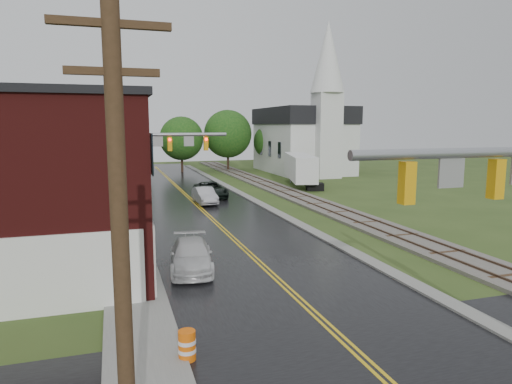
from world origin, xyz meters
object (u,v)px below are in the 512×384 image
traffic_signal_far (160,151)px  utility_pole_c (112,146)px  tree_left_c (34,151)px  tree_left_e (92,144)px  utility_pole_b (113,161)px  pickup_white (191,256)px  sedan_silver (205,196)px  semi_trailer (300,167)px  utility_pole_a (121,262)px  suv_dark (211,190)px  church (305,132)px  construction_barrel (187,346)px

traffic_signal_far → utility_pole_c: (-3.33, 17.00, -0.25)m
utility_pole_c → tree_left_c: 8.16m
utility_pole_c → tree_left_e: 2.79m
utility_pole_b → pickup_white: size_ratio=1.87×
sedan_silver → pickup_white: 18.64m
traffic_signal_far → semi_trailer: traffic_signal_far is taller
utility_pole_a → tree_left_c: utility_pole_a is taller
suv_dark → pickup_white: 22.04m
sedan_silver → semi_trailer: bearing=32.1°
utility_pole_b → semi_trailer: bearing=42.3°
church → suv_dark: church is taller
traffic_signal_far → utility_pole_a: utility_pole_a is taller
traffic_signal_far → pickup_white: (0.02, -13.30, -4.28)m
utility_pole_a → utility_pole_b: same height
tree_left_e → suv_dark: bearing=-44.9°
tree_left_c → construction_barrel: size_ratio=8.34×
sedan_silver → pickup_white: (-4.25, -18.15, -0.03)m
traffic_signal_far → utility_pole_a: (-3.33, -27.00, -0.25)m
tree_left_e → construction_barrel: (3.85, -40.66, -4.35)m
traffic_signal_far → sedan_silver: size_ratio=1.67×
pickup_white → tree_left_e: bearing=107.3°
utility_pole_b → construction_barrel: (1.80, -16.76, -4.26)m
semi_trailer → construction_barrel: (-18.60, -35.29, -1.68)m
construction_barrel → sedan_silver: bearing=77.7°
suv_dark → sedan_silver: size_ratio=1.22×
tree_left_c → church: bearing=22.2°
tree_left_e → sedan_silver: (9.65, -14.05, -4.09)m
utility_pole_b → sedan_silver: bearing=52.3°
church → utility_pole_c: bearing=-160.0°
church → pickup_white: (-23.45, -40.03, -5.14)m
sedan_silver → construction_barrel: (-5.80, -26.61, -0.26)m
utility_pole_a → utility_pole_b: size_ratio=1.00×
traffic_signal_far → pickup_white: 13.97m
sedan_silver → semi_trailer: (12.80, 8.68, 1.42)m
utility_pole_c → sedan_silver: size_ratio=2.05×
tree_left_c → utility_pole_b: bearing=-68.5°
pickup_white → utility_pole_a: bearing=-96.0°
church → utility_pole_c: size_ratio=2.22×
tree_left_c → sedan_silver: 17.14m
church → utility_pole_a: size_ratio=2.22×
construction_barrel → pickup_white: bearing=79.6°
utility_pole_a → utility_pole_c: (0.00, 44.00, 0.00)m
utility_pole_b → tree_left_c: utility_pole_b is taller
tree_left_c → suv_dark: bearing=-17.0°
tree_left_c → tree_left_e: size_ratio=0.94×
tree_left_e → pickup_white: size_ratio=1.70×
utility_pole_a → pickup_white: (3.35, 13.70, -4.02)m
utility_pole_b → tree_left_e: size_ratio=1.10×
pickup_white → utility_pole_b: bearing=119.7°
pickup_white → semi_trailer: (17.04, 26.83, 1.44)m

